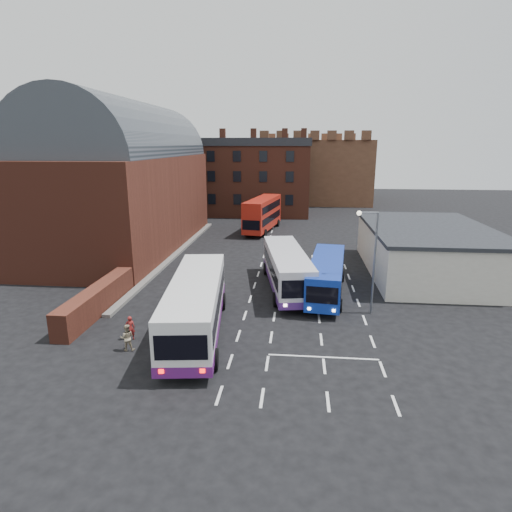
# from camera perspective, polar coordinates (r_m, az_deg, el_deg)

# --- Properties ---
(ground) EXTENTS (180.00, 180.00, 0.00)m
(ground) POSITION_cam_1_polar(r_m,az_deg,el_deg) (27.18, -2.13, -9.87)
(ground) COLOR black
(railway_station) EXTENTS (12.00, 28.00, 16.00)m
(railway_station) POSITION_cam_1_polar(r_m,az_deg,el_deg) (49.40, -17.12, 9.83)
(railway_station) COLOR #602B1E
(railway_station) RESTS_ON ground
(forecourt_wall) EXTENTS (1.20, 10.00, 1.80)m
(forecourt_wall) POSITION_cam_1_polar(r_m,az_deg,el_deg) (31.55, -20.40, -5.50)
(forecourt_wall) COLOR #602B1E
(forecourt_wall) RESTS_ON ground
(cream_building) EXTENTS (10.40, 16.40, 4.25)m
(cream_building) POSITION_cam_1_polar(r_m,az_deg,el_deg) (41.20, 21.84, 0.82)
(cream_building) COLOR beige
(cream_building) RESTS_ON ground
(brick_terrace) EXTENTS (22.00, 10.00, 11.00)m
(brick_terrace) POSITION_cam_1_polar(r_m,az_deg,el_deg) (71.34, -1.95, 10.05)
(brick_terrace) COLOR brown
(brick_terrace) RESTS_ON ground
(castle_keep) EXTENTS (22.00, 22.00, 12.00)m
(castle_keep) POSITION_cam_1_polar(r_m,az_deg,el_deg) (90.66, 7.46, 11.25)
(castle_keep) COLOR brown
(castle_keep) RESTS_ON ground
(bus_white_outbound) EXTENTS (4.38, 12.75, 3.41)m
(bus_white_outbound) POSITION_cam_1_polar(r_m,az_deg,el_deg) (26.28, -8.04, -6.13)
(bus_white_outbound) COLOR silver
(bus_white_outbound) RESTS_ON ground
(bus_white_inbound) EXTENTS (4.52, 11.81, 3.15)m
(bus_white_inbound) POSITION_cam_1_polar(r_m,az_deg,el_deg) (33.97, 4.12, -1.46)
(bus_white_inbound) COLOR silver
(bus_white_inbound) RESTS_ON ground
(bus_blue) EXTENTS (3.55, 10.55, 2.82)m
(bus_blue) POSITION_cam_1_polar(r_m,az_deg,el_deg) (33.13, 9.39, -2.39)
(bus_blue) COLOR #102D9A
(bus_blue) RESTS_ON ground
(bus_red_double) EXTENTS (4.33, 11.20, 4.37)m
(bus_red_double) POSITION_cam_1_polar(r_m,az_deg,el_deg) (56.86, 0.88, 5.64)
(bus_red_double) COLOR #A91E12
(bus_red_double) RESTS_ON ground
(street_lamp) EXTENTS (1.45, 0.32, 7.11)m
(street_lamp) POSITION_cam_1_polar(r_m,az_deg,el_deg) (29.42, 15.14, 0.40)
(street_lamp) COLOR slate
(street_lamp) RESTS_ON ground
(pedestrian_red) EXTENTS (0.63, 0.52, 1.48)m
(pedestrian_red) POSITION_cam_1_polar(r_m,az_deg,el_deg) (26.74, -16.42, -9.18)
(pedestrian_red) COLOR maroon
(pedestrian_red) RESTS_ON ground
(pedestrian_beige) EXTENTS (0.88, 0.76, 1.56)m
(pedestrian_beige) POSITION_cam_1_polar(r_m,az_deg,el_deg) (25.46, -16.83, -10.37)
(pedestrian_beige) COLOR tan
(pedestrian_beige) RESTS_ON ground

